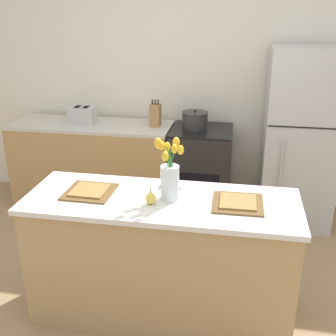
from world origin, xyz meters
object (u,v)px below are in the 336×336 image
Objects in this scene: stove_range at (200,172)px; refrigerator at (300,139)px; plate_setting_left at (90,191)px; knife_block at (155,115)px; plate_setting_right at (238,203)px; cooking_pot at (195,120)px; toaster at (82,115)px; pear_figurine at (151,198)px; flower_vase at (169,176)px.

stove_range is 0.53× the size of refrigerator.
plate_setting_left is 1.64m from knife_block.
plate_setting_right is (-0.56, -1.59, 0.04)m from refrigerator.
plate_setting_right is 1.23× the size of cooking_pot.
toaster is 1.18m from cooking_pot.
pear_figurine is at bearing -79.22° from knife_block.
plate_setting_right is 1.15× the size of toaster.
refrigerator reaches higher than stove_range.
flower_vase reaches higher than plate_setting_right.
plate_setting_left is at bearing -134.20° from refrigerator.
pear_figurine is 0.40× the size of knife_block.
toaster is 1.04× the size of knife_block.
cooking_pot is (-1.03, 0.03, 0.13)m from refrigerator.
refrigerator reaches higher than cooking_pot.
knife_block is (-1.43, 0.04, 0.16)m from refrigerator.
plate_setting_right is at bearing -109.30° from refrigerator.
flower_vase is at bearing -91.68° from stove_range.
plate_setting_left is 1.20× the size of knife_block.
flower_vase is at bearing 40.97° from pear_figurine.
stove_range is at bearing -179.96° from refrigerator.
flower_vase reaches higher than knife_block.
toaster is at bearing 179.41° from stove_range.
refrigerator is 2.01m from pear_figurine.
plate_setting_left is at bearing 167.62° from pear_figurine.
flower_vase is at bearing -122.02° from refrigerator.
knife_block is at bearing 100.78° from pear_figurine.
pear_figurine reaches higher than plate_setting_right.
refrigerator is 5.34× the size of plate_setting_left.
knife_block is at bearing 2.07° from toaster.
pear_figurine is 0.56m from plate_setting_right.
plate_setting_right is 2.30m from toaster.
flower_vase is 1.50× the size of toaster.
cooking_pot is at bearing 72.22° from plate_setting_left.
stove_range is at bearing -4.85° from knife_block.
refrigerator is 5.34× the size of plate_setting_right.
cooking_pot is (1.18, 0.02, -0.00)m from toaster.
pear_figurine is (-0.15, -1.68, 0.48)m from stove_range.
flower_vase is 1.56× the size of knife_block.
knife_block reaches higher than cooking_pot.
cooking_pot reaches higher than plate_setting_right.
cooking_pot reaches higher than plate_setting_left.
refrigerator reaches higher than flower_vase.
cooking_pot is at bearing 157.74° from stove_range.
plate_setting_left is 1.15× the size of toaster.
plate_setting_right is at bearing -61.76° from knife_block.
refrigerator is 15.81× the size of pear_figurine.
knife_block is (0.11, 1.63, 0.12)m from plate_setting_left.
knife_block is at bearing 118.24° from plate_setting_right.
pear_figurine is at bearing -95.14° from stove_range.
refrigerator is 1.68m from plate_setting_right.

